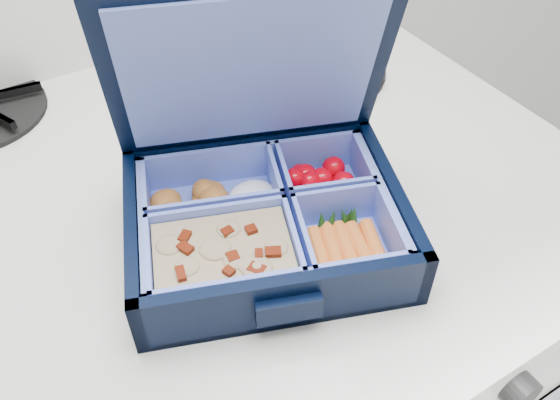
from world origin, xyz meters
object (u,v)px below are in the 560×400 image
stove (258,385)px  fork (221,138)px  burner_grate (307,61)px  bento_box (266,222)px

stove → fork: 0.49m
burner_grate → fork: 0.17m
burner_grate → stove: bearing=-143.7°
bento_box → fork: bearing=97.9°
burner_grate → fork: burner_grate is taller
stove → burner_grate: size_ratio=4.90×
bento_box → burner_grate: 0.30m
bento_box → burner_grate: bearing=69.6°
stove → bento_box: 0.53m
burner_grate → fork: (-0.16, -0.07, -0.01)m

